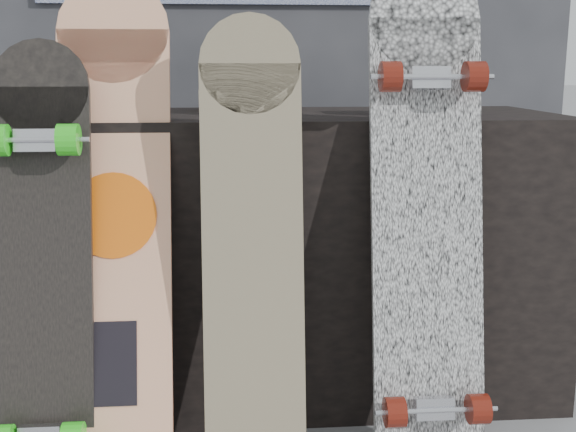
{
  "coord_description": "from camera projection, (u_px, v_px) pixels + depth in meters",
  "views": [
    {
      "loc": [
        -0.11,
        -1.52,
        0.94
      ],
      "look_at": [
        0.03,
        0.2,
        0.57
      ],
      "focal_mm": 45.0,
      "sensor_mm": 36.0,
      "label": 1
    }
  ],
  "objects": [
    {
      "name": "vendor_table",
      "position": [
        270.0,
        252.0,
        2.09
      ],
      "size": [
        1.6,
        0.6,
        0.8
      ],
      "primitive_type": "cube",
      "color": "black",
      "rests_on": "ground"
    },
    {
      "name": "booth",
      "position": [
        257.0,
        20.0,
        2.77
      ],
      "size": [
        2.4,
        0.22,
        2.2
      ],
      "color": "#303034",
      "rests_on": "ground"
    },
    {
      "name": "merch_box_purple",
      "position": [
        55.0,
        95.0,
        2.05
      ],
      "size": [
        0.18,
        0.12,
        0.1
      ],
      "primitive_type": "cube",
      "color": "#523C7B",
      "rests_on": "vendor_table"
    },
    {
      "name": "merch_box_small",
      "position": [
        428.0,
        93.0,
        1.93
      ],
      "size": [
        0.14,
        0.14,
        0.12
      ],
      "primitive_type": "cube",
      "color": "#523C7B",
      "rests_on": "vendor_table"
    },
    {
      "name": "merch_box_flat",
      "position": [
        237.0,
        100.0,
        2.14
      ],
      "size": [
        0.22,
        0.1,
        0.06
      ],
      "primitive_type": "cube",
      "color": "#D1B78C",
      "rests_on": "vendor_table"
    },
    {
      "name": "longboard_geisha",
      "position": [
        114.0,
        208.0,
        1.68
      ],
      "size": [
        0.27,
        0.37,
        1.15
      ],
      "rotation": [
        -0.3,
        0.0,
        0.0
      ],
      "color": "beige",
      "rests_on": "ground"
    },
    {
      "name": "longboard_celtic",
      "position": [
        253.0,
        235.0,
        1.62
      ],
      "size": [
        0.23,
        0.21,
        1.05
      ],
      "rotation": [
        -0.19,
        0.0,
        0.0
      ],
      "color": "#CCB78B",
      "rests_on": "ground"
    },
    {
      "name": "longboard_cascadia",
      "position": [
        428.0,
        205.0,
        1.7
      ],
      "size": [
        0.27,
        0.31,
        1.17
      ],
      "rotation": [
        -0.19,
        0.0,
        0.0
      ],
      "color": "white",
      "rests_on": "ground"
    },
    {
      "name": "skateboard_dark",
      "position": [
        41.0,
        257.0,
        1.62
      ],
      "size": [
        0.22,
        0.3,
        0.99
      ],
      "rotation": [
        -0.22,
        0.0,
        0.0
      ],
      "color": "black",
      "rests_on": "ground"
    }
  ]
}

